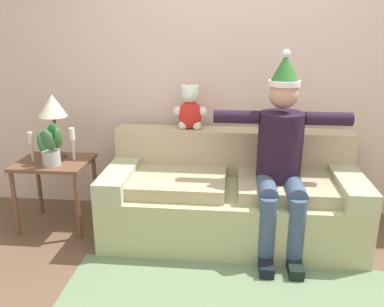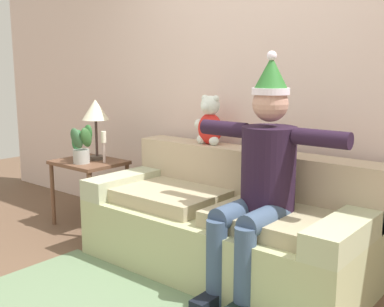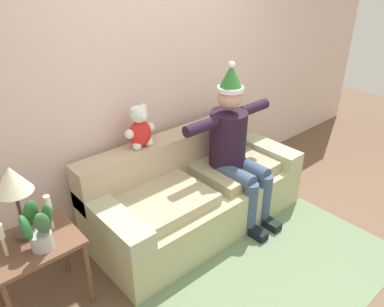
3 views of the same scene
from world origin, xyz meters
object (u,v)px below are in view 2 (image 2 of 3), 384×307
Objects in this scene: person_seated at (260,175)px; candle_tall at (75,141)px; candle_short at (104,142)px; table_lamp at (96,113)px; side_table at (89,171)px; potted_plant at (82,144)px; couch at (227,224)px; teddy_bear at (210,122)px.

candle_tall is (-2.00, 0.11, -0.01)m from person_seated.
person_seated is at bearing -5.78° from candle_short.
person_seated is 5.49× the size of candle_short.
table_lamp is (-1.84, 0.23, 0.25)m from person_seated.
potted_plant is at bearing -68.44° from side_table.
person_seated is (0.36, -0.16, 0.43)m from couch.
couch is 8.17× the size of candle_tall.
person_seated is at bearing -30.96° from teddy_bear.
candle_tall is (-1.64, -0.06, 0.43)m from couch.
side_table is 0.52m from table_lamp.
teddy_bear is 1.17m from potted_plant.
table_lamp is (-1.11, -0.21, 0.02)m from teddy_bear.
teddy_bear is 1.13m from table_lamp.
candle_tall is (-0.16, -0.02, 0.25)m from side_table.
table_lamp is 0.30m from candle_short.
candle_short is at bearing 179.79° from couch.
couch is 1.70m from candle_tall.
side_table is at bearing 175.97° from person_seated.
couch is 1.49m from side_table.
teddy_bear is 1.25m from side_table.
teddy_bear is at bearing 10.69° from table_lamp.
table_lamp is 2.18× the size of candle_tall.
teddy_bear is at bearing 14.37° from candle_tall.
candle_tall is at bearing 158.96° from potted_plant.
side_table is 2.40× the size of candle_tall.
candle_short is (0.17, -0.06, -0.24)m from table_lamp.
person_seated is 6.10× the size of candle_tall.
candle_short is at bearing 10.37° from candle_tall.
person_seated reaches higher than candle_short.
candle_tall is 0.33m from candle_short.
candle_short is (0.16, 0.04, 0.27)m from side_table.
teddy_bear is 1.55× the size of candle_tall.
potted_plant is 1.23× the size of candle_short.
person_seated reaches higher than candle_tall.
table_lamp is 0.33m from candle_tall.
table_lamp is at bearing 101.91° from potted_plant.
person_seated reaches higher than couch.
candle_short is (0.13, 0.14, 0.01)m from potted_plant.
table_lamp is 1.60× the size of potted_plant.
side_table is at bearing -178.63° from couch.
table_lamp reaches higher than candle_tall.
teddy_bear reaches higher than potted_plant.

